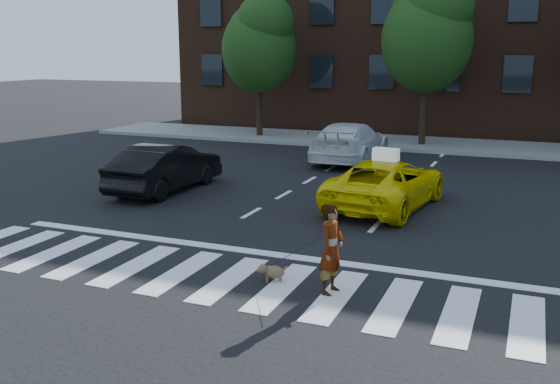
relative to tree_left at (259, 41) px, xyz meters
name	(u,v)px	position (x,y,z in m)	size (l,w,h in m)	color
ground	(229,280)	(6.97, -17.00, -4.44)	(120.00, 120.00, 0.00)	black
crosswalk	(229,279)	(6.97, -17.00, -4.43)	(13.00, 2.40, 0.01)	silver
stop_line	(265,253)	(6.97, -15.40, -4.43)	(12.00, 0.30, 0.01)	silver
sidewalk_far	(412,143)	(6.97, 0.50, -4.37)	(30.00, 4.00, 0.15)	slate
building	(444,11)	(6.97, 8.00, 1.56)	(26.00, 10.00, 12.00)	#422517
tree_left	(259,41)	(0.00, 0.00, 0.00)	(3.39, 3.38, 6.50)	black
tree_mid	(428,29)	(7.50, 0.00, 0.41)	(3.69, 3.69, 7.10)	black
taxi	(386,183)	(8.37, -10.67, -3.81)	(2.10, 4.56, 1.27)	#E4CE04
black_sedan	(165,167)	(1.97, -11.18, -3.75)	(1.46, 4.19, 1.38)	black
white_suv	(350,142)	(5.57, -4.34, -3.72)	(2.02, 4.96, 1.44)	silver
woman	(331,249)	(8.84, -16.90, -3.66)	(0.57, 0.37, 1.56)	#999999
dog	(271,271)	(7.69, -16.78, -4.25)	(0.54, 0.37, 0.32)	olive
taxi_sign	(386,154)	(8.37, -10.87, -3.01)	(0.65, 0.28, 0.32)	white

